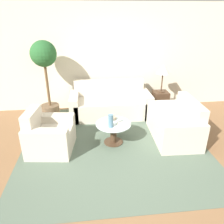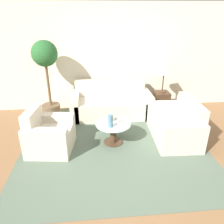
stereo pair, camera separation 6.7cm
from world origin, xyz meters
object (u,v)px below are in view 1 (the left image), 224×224
Objects in this scene: potted_plant at (45,68)px; vase at (111,121)px; table_lamp at (163,70)px; book_stack at (124,124)px; armchair at (48,136)px; bowl at (112,118)px; loveseat at (177,125)px; coffee_table at (113,130)px; sofa_main at (110,104)px.

vase is (1.33, -1.49, -0.66)m from potted_plant.
table_lamp is 1.97m from book_stack.
armchair is 1.27m from bowl.
book_stack is at bearing -79.61° from loveseat.
book_stack reaches higher than coffee_table.
sofa_main is 1.48× the size of loveseat.
loveseat is 1.51m from table_lamp.
coffee_table is 0.27m from book_stack.
bowl is 0.66× the size of book_stack.
coffee_table is at bearing 63.69° from vase.
armchair is 1.23m from coffee_table.
armchair is 1.74m from potted_plant.
coffee_table is at bearing -84.78° from loveseat.
sofa_main reaches higher than vase.
armchair is 0.50× the size of potted_plant.
sofa_main reaches higher than book_stack.
vase is at bearing -95.38° from sofa_main.
sofa_main reaches higher than loveseat.
table_lamp is 0.37× the size of potted_plant.
table_lamp reaches higher than book_stack.
table_lamp is 2.76m from potted_plant.
table_lamp is (0.06, 1.28, 0.81)m from loveseat.
vase is (-0.06, -0.13, 0.27)m from coffee_table.
vase is (-1.36, -0.20, 0.27)m from loveseat.
sofa_main is at bearing 86.85° from coffee_table.
table_lamp is 2.12m from vase.
sofa_main is at bearing 86.29° from bowl.
potted_plant is at bearing 135.73° from coffee_table.
loveseat reaches higher than coffee_table.
book_stack is (0.18, -0.09, 0.17)m from coffee_table.
table_lamp reaches higher than coffee_table.
vase is 1.58× the size of bowl.
book_stack is (0.25, 0.04, -0.10)m from vase.
book_stack is at bearing -55.60° from bowl.
loveseat is at bearing -25.60° from potted_plant.
vase reaches higher than book_stack.
sofa_main is at bearing -179.28° from table_lamp.
potted_plant is at bearing 139.67° from bowl.
loveseat is at bearing -79.32° from armchair.
bowl is at bearing -92.56° from loveseat.
potted_plant is 1.98m from bowl.
potted_plant is at bearing 178.85° from sofa_main.
table_lamp is at bearing 42.35° from book_stack.
bowl is at bearing -139.33° from table_lamp.
potted_plant reaches higher than book_stack.
potted_plant reaches higher than vase.
armchair is 0.69× the size of loveseat.
bowl is (1.22, 0.27, 0.17)m from armchair.
armchair is at bearing -175.52° from coffee_table.
book_stack is (0.18, -0.27, -0.00)m from bowl.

